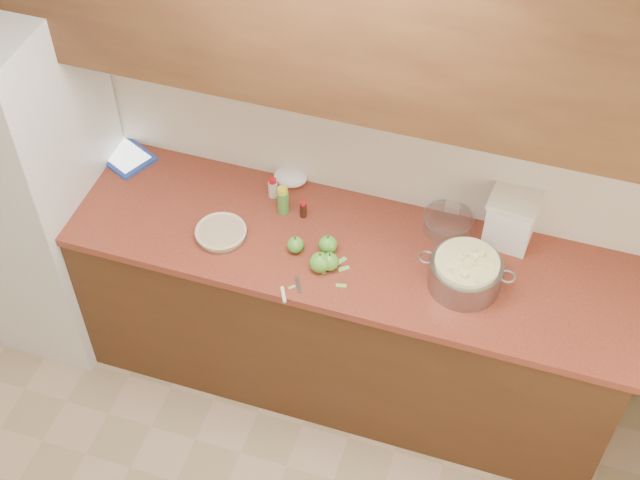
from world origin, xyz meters
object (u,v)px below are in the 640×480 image
(colander, at_px, (465,273))
(flour_canister, at_px, (512,217))
(pie, at_px, (221,232))
(tablet, at_px, (125,156))

(colander, relative_size, flour_canister, 1.59)
(flour_canister, bearing_deg, pie, -162.70)
(pie, relative_size, flour_canister, 0.92)
(pie, relative_size, tablet, 0.73)
(colander, bearing_deg, pie, -177.15)
(flour_canister, relative_size, tablet, 0.79)
(tablet, bearing_deg, colander, 16.53)
(colander, bearing_deg, tablet, 170.78)
(pie, height_order, colander, colander)
(flour_canister, bearing_deg, colander, -111.94)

